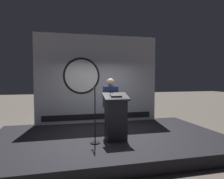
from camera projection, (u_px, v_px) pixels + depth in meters
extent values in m
plane|color=#6B6056|center=(110.00, 146.00, 5.94)|extent=(40.00, 40.00, 0.00)
cube|color=black|center=(110.00, 141.00, 5.93)|extent=(6.40, 4.00, 0.30)
cube|color=#B2B7C1|center=(98.00, 79.00, 7.62)|extent=(4.41, 0.10, 3.14)
cylinder|color=black|center=(82.00, 76.00, 7.42)|extent=(1.28, 0.02, 1.28)
cylinder|color=white|center=(82.00, 76.00, 7.41)|extent=(1.15, 0.02, 1.15)
cube|color=black|center=(99.00, 116.00, 7.64)|extent=(3.97, 0.02, 0.20)
cube|color=#26262B|center=(116.00, 119.00, 5.46)|extent=(0.52, 0.40, 1.11)
cube|color=#26262B|center=(116.00, 97.00, 5.43)|extent=(0.64, 0.49, 0.19)
cube|color=black|center=(116.00, 95.00, 5.41)|extent=(0.28, 0.20, 0.08)
cylinder|color=black|center=(110.00, 121.00, 5.93)|extent=(0.26, 0.26, 0.80)
cube|color=navy|center=(110.00, 97.00, 5.89)|extent=(0.40, 0.24, 0.59)
sphere|color=tan|center=(110.00, 82.00, 5.87)|extent=(0.22, 0.22, 0.22)
cylinder|color=black|center=(95.00, 143.00, 5.21)|extent=(0.24, 0.24, 0.02)
cylinder|color=black|center=(95.00, 116.00, 5.17)|extent=(0.03, 0.03, 1.39)
cylinder|color=black|center=(94.00, 89.00, 5.30)|extent=(0.02, 0.34, 0.02)
sphere|color=#262626|center=(93.00, 89.00, 5.46)|extent=(0.07, 0.07, 0.07)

